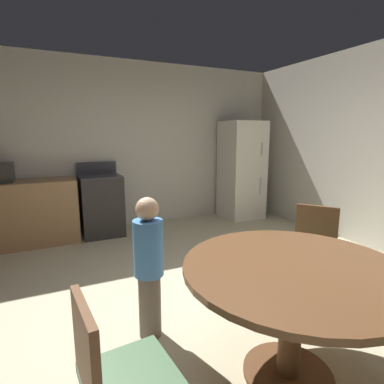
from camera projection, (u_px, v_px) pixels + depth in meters
name	position (u px, v px, depth m)	size (l,w,h in m)	color
ground_plane	(205.00, 313.00, 2.65)	(14.00, 14.00, 0.00)	beige
wall_back	(123.00, 145.00, 5.05)	(5.85, 0.12, 2.70)	beige
kitchen_counter	(6.00, 215.00, 4.15)	(1.83, 0.60, 0.90)	#9E754C
oven_range	(101.00, 205.00, 4.68)	(0.60, 0.60, 1.10)	#2D2B28
refrigerator	(242.00, 170.00, 5.60)	(0.68, 0.68, 1.76)	silver
dining_table	(293.00, 288.00, 1.86)	(1.35, 1.35, 0.76)	brown
chair_northeast	(314.00, 247.00, 2.83)	(0.56, 0.56, 0.87)	brown
chair_west	(115.00, 375.00, 1.33)	(0.44, 0.44, 0.87)	brown
person_child	(149.00, 265.00, 2.27)	(0.31, 0.31, 1.09)	#665B51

